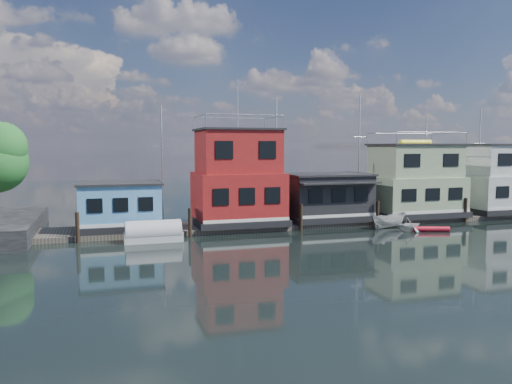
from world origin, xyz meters
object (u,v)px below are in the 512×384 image
object	(u,v)px
houseboat_white	(501,180)
tarp_runabout	(153,233)
houseboat_green	(414,182)
red_kayak	(432,229)
houseboat_red	(238,179)
dinghy_white	(409,224)
houseboat_dark	(326,197)
motorboat	(389,220)
houseboat_blue	(120,206)

from	to	relation	value
houseboat_white	tarp_runabout	bearing A→B (deg)	-173.51
houseboat_green	red_kayak	world-z (taller)	houseboat_green
houseboat_red	houseboat_green	size ratio (longest dim) A/B	1.41
dinghy_white	tarp_runabout	world-z (taller)	tarp_runabout
red_kayak	houseboat_white	bearing A→B (deg)	45.24
tarp_runabout	houseboat_dark	bearing A→B (deg)	14.11
houseboat_dark	dinghy_white	distance (m)	7.50
houseboat_red	motorboat	distance (m)	13.11
houseboat_blue	red_kayak	world-z (taller)	houseboat_blue
dinghy_white	tarp_runabout	bearing A→B (deg)	80.22
red_kayak	motorboat	size ratio (longest dim) A/B	0.85
houseboat_white	tarp_runabout	world-z (taller)	houseboat_white
houseboat_dark	red_kayak	bearing A→B (deg)	-44.26
houseboat_blue	tarp_runabout	world-z (taller)	houseboat_blue
red_kayak	motorboat	xyz separation A→B (m)	(-2.28, 2.55, 0.44)
dinghy_white	red_kayak	bearing A→B (deg)	-117.89
houseboat_red	houseboat_blue	bearing A→B (deg)	-180.00
houseboat_green	tarp_runabout	size ratio (longest dim) A/B	2.05
houseboat_blue	houseboat_red	world-z (taller)	houseboat_red
houseboat_white	red_kayak	world-z (taller)	houseboat_white
houseboat_dark	motorboat	distance (m)	5.77
houseboat_red	dinghy_white	bearing A→B (deg)	-23.53
houseboat_green	houseboat_white	distance (m)	10.00
houseboat_blue	motorboat	xyz separation A→B (m)	(21.59, -3.69, -1.56)
houseboat_red	red_kayak	distance (m)	16.15
houseboat_blue	houseboat_dark	world-z (taller)	houseboat_dark
houseboat_green	dinghy_white	world-z (taller)	houseboat_green
houseboat_red	motorboat	world-z (taller)	houseboat_red
houseboat_white	motorboat	world-z (taller)	houseboat_white
houseboat_dark	dinghy_white	size ratio (longest dim) A/B	3.40
houseboat_dark	houseboat_green	distance (m)	9.07
houseboat_green	motorboat	distance (m)	6.79
houseboat_green	red_kayak	xyz separation A→B (m)	(-2.62, -6.23, -3.34)
houseboat_red	houseboat_dark	size ratio (longest dim) A/B	1.60
houseboat_blue	houseboat_red	distance (m)	9.69
houseboat_green	houseboat_white	xyz separation A→B (m)	(10.00, -0.00, -0.01)
houseboat_red	houseboat_green	bearing A→B (deg)	0.00
houseboat_white	dinghy_white	distance (m)	15.60
red_kayak	tarp_runabout	xyz separation A→B (m)	(-21.72, 2.33, 0.41)
houseboat_blue	houseboat_green	distance (m)	26.53
houseboat_red	tarp_runabout	distance (m)	9.02
houseboat_blue	motorboat	bearing A→B (deg)	-9.68
houseboat_red	houseboat_white	xyz separation A→B (m)	(27.00, 0.00, -0.57)
houseboat_blue	houseboat_red	xyz separation A→B (m)	(9.50, 0.00, 1.90)
houseboat_red	houseboat_white	bearing A→B (deg)	0.00
houseboat_dark	houseboat_green	bearing A→B (deg)	0.12
houseboat_dark	houseboat_white	size ratio (longest dim) A/B	0.88
red_kayak	tarp_runabout	bearing A→B (deg)	-167.17
tarp_runabout	houseboat_red	bearing A→B (deg)	27.89
houseboat_dark	houseboat_blue	bearing A→B (deg)	179.94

